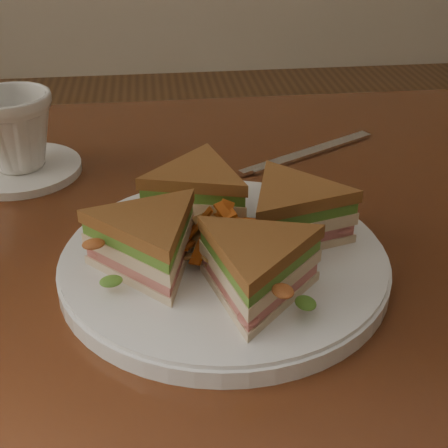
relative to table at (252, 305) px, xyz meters
name	(u,v)px	position (x,y,z in m)	size (l,w,h in m)	color
table	(252,305)	(0.00, 0.00, 0.00)	(1.20, 0.80, 0.75)	#3A1A0D
plate	(224,263)	(-0.04, -0.07, 0.11)	(0.30, 0.30, 0.02)	white
sandwich_wedges	(224,229)	(-0.04, -0.07, 0.14)	(0.28, 0.28, 0.06)	beige
crisps_mound	(224,233)	(-0.04, -0.07, 0.14)	(0.09, 0.09, 0.05)	#C35819
spoon	(168,206)	(-0.09, 0.05, 0.10)	(0.18, 0.04, 0.01)	silver
knife	(304,155)	(0.09, 0.17, 0.10)	(0.19, 0.12, 0.00)	silver
saucer	(21,169)	(-0.26, 0.16, 0.10)	(0.14, 0.14, 0.01)	white
coffee_cup	(14,131)	(-0.26, 0.16, 0.15)	(0.10, 0.10, 0.09)	white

